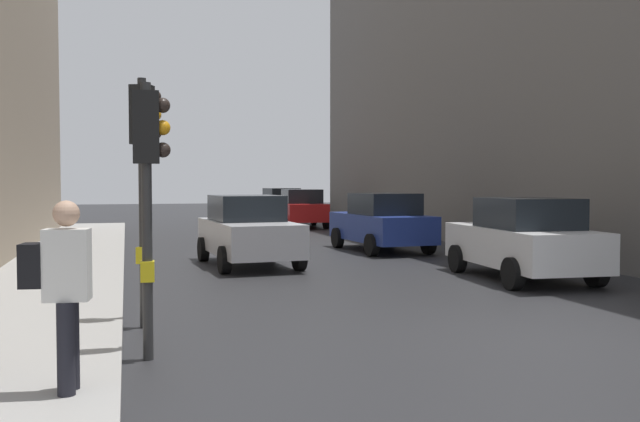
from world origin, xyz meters
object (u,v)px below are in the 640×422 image
traffic_light_near_left (149,169)px  car_silver_hatchback (248,231)px  car_white_compact (523,239)px  traffic_light_near_right (144,156)px  pedestrian_with_black_backpack (62,284)px  car_red_sedan (301,208)px  car_blue_van (382,222)px  car_dark_suv (280,204)px

traffic_light_near_left → car_silver_hatchback: size_ratio=0.75×
car_white_compact → car_silver_hatchback: size_ratio=1.00×
car_white_compact → traffic_light_near_right: bearing=-160.1°
car_silver_hatchback → pedestrian_with_black_backpack: (-3.52, -10.51, 0.29)m
car_silver_hatchback → pedestrian_with_black_backpack: size_ratio=2.44×
car_red_sedan → traffic_light_near_left: bearing=-108.3°
traffic_light_near_left → car_white_compact: traffic_light_near_left is taller
car_blue_van → car_dark_suv: same height
car_white_compact → car_red_sedan: 18.07m
traffic_light_near_right → car_silver_hatchback: 7.68m
traffic_light_near_left → car_dark_suv: (7.92, 28.92, -1.37)m
car_white_compact → car_silver_hatchback: bearing=141.8°
traffic_light_near_right → car_red_sedan: bearing=70.2°
car_red_sedan → car_blue_van: 11.45m
car_blue_van → pedestrian_with_black_backpack: pedestrian_with_black_backpack is taller
car_blue_van → pedestrian_with_black_backpack: 15.29m
traffic_light_near_right → pedestrian_with_black_backpack: bearing=-103.3°
pedestrian_with_black_backpack → car_dark_suv: bearing=74.0°
car_red_sedan → car_dark_suv: 6.11m
car_red_sedan → pedestrian_with_black_backpack: (-8.39, -24.44, 0.29)m
car_white_compact → car_silver_hatchback: 6.69m
traffic_light_near_left → pedestrian_with_black_backpack: 2.12m
car_silver_hatchback → car_blue_van: bearing=28.8°
car_dark_suv → car_red_sedan: bearing=-93.4°
car_white_compact → car_red_sedan: bearing=91.2°
car_white_compact → car_blue_van: size_ratio=1.00×
car_white_compact → pedestrian_with_black_backpack: size_ratio=2.44×
car_blue_van → car_dark_suv: size_ratio=1.00×
pedestrian_with_black_backpack → traffic_light_near_left: bearing=62.9°
traffic_light_near_left → traffic_light_near_right: bearing=90.1°
car_blue_van → car_dark_suv: 17.56m
traffic_light_near_right → pedestrian_with_black_backpack: 3.82m
traffic_light_near_right → car_silver_hatchback: traffic_light_near_right is taller
traffic_light_near_right → car_red_sedan: 22.32m
car_red_sedan → car_dark_suv: (0.36, 6.10, 0.00)m
traffic_light_near_right → car_white_compact: (7.94, 2.88, -1.59)m
traffic_light_near_right → car_white_compact: bearing=19.9°
car_dark_suv → pedestrian_with_black_backpack: (-8.75, -30.55, 0.29)m
traffic_light_near_left → car_dark_suv: bearing=74.7°
traffic_light_near_left → car_blue_van: traffic_light_near_left is taller
car_silver_hatchback → traffic_light_near_right: bearing=-111.0°
traffic_light_near_left → traffic_light_near_right: (-0.00, 1.87, 0.22)m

